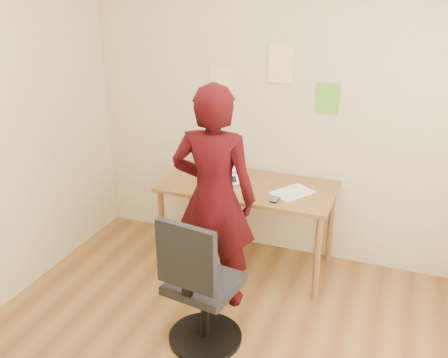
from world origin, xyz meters
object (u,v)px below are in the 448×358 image
at_px(laptop, 220,173).
at_px(person, 214,198).
at_px(office_chair, 199,293).
at_px(desk, 248,195).
at_px(phone, 275,200).

xyz_separation_m(laptop, person, (0.18, -0.60, 0.05)).
distance_m(laptop, person, 0.63).
height_order(laptop, office_chair, laptop).
relative_size(laptop, person, 0.26).
relative_size(desk, laptop, 3.26).
bearing_deg(person, desk, -104.79).
height_order(desk, phone, phone).
bearing_deg(desk, laptop, 169.95).
bearing_deg(person, laptop, -79.58).
relative_size(desk, office_chair, 1.44).
bearing_deg(office_chair, laptop, 112.93).
distance_m(office_chair, person, 0.69).
distance_m(desk, person, 0.59).
xyz_separation_m(desk, laptop, (-0.26, 0.05, 0.14)).
distance_m(laptop, office_chair, 1.23).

